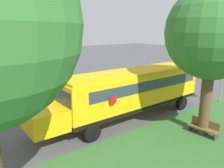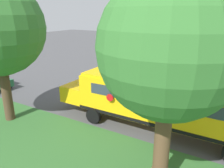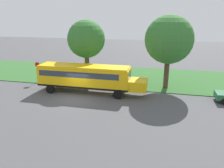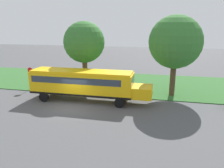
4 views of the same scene
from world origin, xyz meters
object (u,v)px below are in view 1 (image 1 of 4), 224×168
(oak_tree_beside_bus, at_px, (211,34))
(stop_sign, at_px, (222,82))
(school_bus, at_px, (131,89))
(park_bench, at_px, (204,128))

(oak_tree_beside_bus, height_order, stop_sign, oak_tree_beside_bus)
(stop_sign, bearing_deg, school_bus, 73.10)
(oak_tree_beside_bus, bearing_deg, school_bus, 18.94)
(oak_tree_beside_bus, xyz_separation_m, park_bench, (-0.21, 0.14, -5.07))
(stop_sign, relative_size, park_bench, 1.69)
(oak_tree_beside_bus, relative_size, stop_sign, 2.95)
(stop_sign, xyz_separation_m, park_bench, (-2.23, 6.26, -1.26))
(school_bus, height_order, oak_tree_beside_bus, oak_tree_beside_bus)
(stop_sign, bearing_deg, oak_tree_beside_bus, 108.24)
(school_bus, relative_size, stop_sign, 4.53)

